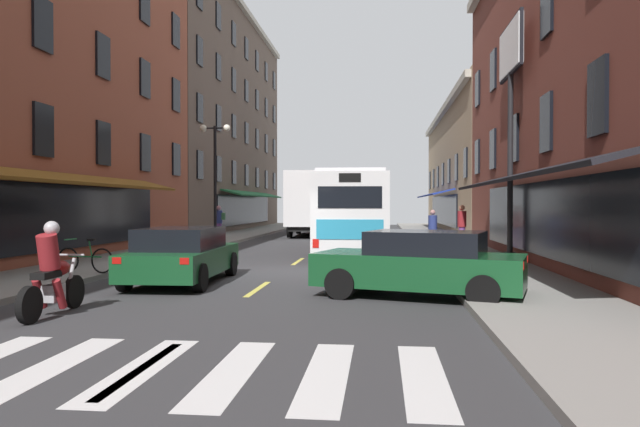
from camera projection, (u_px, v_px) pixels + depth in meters
The scene contains 17 objects.
ground_plane at pixel (283, 273), 16.79m from camera, with size 34.80×80.00×0.10m, color #333335.
lane_centre_dashes at pixel (282, 272), 16.54m from camera, with size 0.14×73.90×0.01m.
crosswalk_near at pixel (142, 368), 6.84m from camera, with size 7.10×2.80×0.01m.
sidewalk_left at pixel (90, 267), 17.40m from camera, with size 3.00×80.00×0.14m, color gray.
sidewalk_right at pixel (491, 272), 16.17m from camera, with size 3.00×80.00×0.14m, color gray.
billboard_sign at pixel (511, 77), 18.95m from camera, with size 0.40×3.01×7.78m.
transit_bus at pixel (353, 211), 24.28m from camera, with size 2.89×11.64×3.17m.
box_truck at pixel (311, 204), 35.84m from camera, with size 2.62×7.78×3.88m.
sedan_near at pixel (420, 264), 12.08m from camera, with size 4.58×2.93×1.39m.
sedan_mid at pixel (182, 255), 14.33m from camera, with size 2.05×4.46×1.38m.
sedan_far at pixel (327, 221), 44.67m from camera, with size 2.09×4.69×1.33m.
motorcycle_rider at pixel (52, 275), 10.08m from camera, with size 0.62×2.07×1.66m.
bicycle_near at pixel (85, 259), 15.29m from camera, with size 1.70×0.48×0.91m.
pedestrian_near at pixel (219, 222), 29.55m from camera, with size 0.51×0.36×1.76m.
pedestrian_mid at pixel (433, 229), 23.64m from camera, with size 0.36×0.36×1.60m.
pedestrian_far at pixel (462, 226), 24.23m from camera, with size 0.36×0.36×1.80m.
street_lamp_twin at pixel (215, 178), 26.54m from camera, with size 1.42×0.32×5.48m.
Camera 1 is at (2.81, -16.55, 1.94)m, focal length 32.46 mm.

